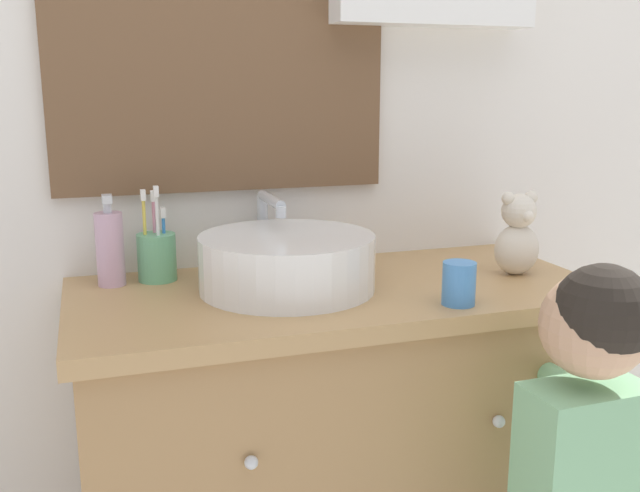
{
  "coord_description": "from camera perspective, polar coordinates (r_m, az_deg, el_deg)",
  "views": [
    {
      "loc": [
        -0.47,
        -0.97,
        1.19
      ],
      "look_at": [
        -0.05,
        0.3,
        0.89
      ],
      "focal_mm": 40.0,
      "sensor_mm": 36.0,
      "label": 1
    }
  ],
  "objects": [
    {
      "name": "drinking_cup",
      "position": [
        1.36,
        11.05,
        -2.96
      ],
      "size": [
        0.06,
        0.06,
        0.08
      ],
      "primitive_type": "cylinder",
      "color": "#4789D1",
      "rests_on": "vanity_counter"
    },
    {
      "name": "vanity_counter",
      "position": [
        1.61,
        1.35,
        -16.78
      ],
      "size": [
        1.07,
        0.5,
        0.79
      ],
      "color": "#A37A4C",
      "rests_on": "ground_plane"
    },
    {
      "name": "wall_back",
      "position": [
        1.67,
        -1.46,
        16.0
      ],
      "size": [
        3.2,
        0.18,
        2.5
      ],
      "color": "silver",
      "rests_on": "ground_plane"
    },
    {
      "name": "soap_dispenser",
      "position": [
        1.51,
        -16.45,
        -0.14
      ],
      "size": [
        0.06,
        0.06,
        0.19
      ],
      "color": "#CCA3BC",
      "rests_on": "vanity_counter"
    },
    {
      "name": "sink_basin",
      "position": [
        1.43,
        -2.66,
        -1.2
      ],
      "size": [
        0.35,
        0.4,
        0.17
      ],
      "color": "white",
      "rests_on": "vanity_counter"
    },
    {
      "name": "teddy_bear",
      "position": [
        1.59,
        15.53,
        0.81
      ],
      "size": [
        0.1,
        0.08,
        0.18
      ],
      "color": "beige",
      "rests_on": "vanity_counter"
    },
    {
      "name": "toothbrush_holder",
      "position": [
        1.53,
        -12.93,
        -0.7
      ],
      "size": [
        0.08,
        0.08,
        0.2
      ],
      "color": "#66B27F",
      "rests_on": "vanity_counter"
    },
    {
      "name": "child_figure",
      "position": [
        1.33,
        20.19,
        -16.37
      ],
      "size": [
        0.21,
        0.45,
        0.92
      ],
      "color": "slate",
      "rests_on": "ground_plane"
    }
  ]
}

